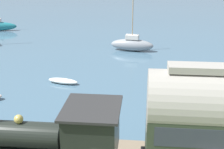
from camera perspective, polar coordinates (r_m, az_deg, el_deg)
harbor_water at (r=54.31m, az=5.25°, el=10.28°), size 80.00×80.00×0.01m
steam_locomotive at (r=12.53m, az=-9.00°, el=-10.85°), size 2.45×6.10×3.19m
sailboat_gray at (r=32.85m, az=3.69°, el=5.53°), size 1.96×4.63×5.71m
rowboat_near_shore at (r=24.04m, az=-8.94°, el=-1.18°), size 1.22×2.51×0.39m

